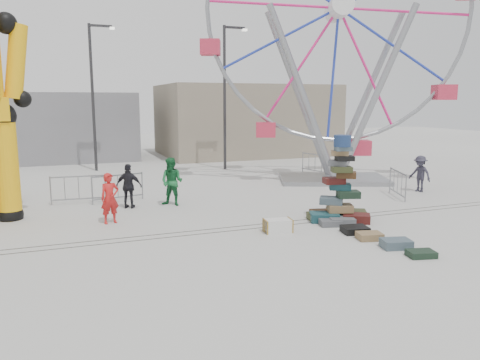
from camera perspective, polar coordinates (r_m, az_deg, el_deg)
name	(u,v)px	position (r m, az deg, el deg)	size (l,w,h in m)	color
ground	(272,233)	(14.11, 3.88, -6.41)	(90.00, 90.00, 0.00)	#9E9E99
track_line_near	(264,227)	(14.64, 2.89, -5.80)	(40.00, 0.04, 0.01)	#47443F
track_line_far	(259,224)	(14.99, 2.28, -5.42)	(40.00, 0.04, 0.01)	#47443F
building_right	(245,120)	(34.74, 0.64, 7.34)	(12.00, 8.00, 5.00)	gray
building_left	(57,126)	(34.35, -21.43, 6.16)	(10.00, 8.00, 4.40)	gray
lamp_post_right	(226,90)	(26.80, -1.70, 10.89)	(1.41, 0.25, 8.00)	#2D2D30
lamp_post_left	(94,90)	(27.38, -17.36, 10.44)	(1.41, 0.25, 8.00)	#2D2D30
suitcase_tower	(340,197)	(15.67, 12.06, -2.02)	(2.21, 1.84, 2.81)	#19464D
ferris_wheel	(338,31)	(23.30, 11.86, 17.31)	(11.60, 4.78, 14.39)	gray
steamer_trunk	(278,226)	(14.14, 4.63, -5.58)	(0.82, 0.48, 0.38)	silver
row_case_0	(320,216)	(15.78, 9.70, -4.37)	(0.78, 0.56, 0.23)	#373E1F
row_case_1	(330,222)	(15.12, 10.93, -5.09)	(0.67, 0.57, 0.20)	#5A5C62
row_case_2	(355,230)	(14.43, 13.84, -5.90)	(0.75, 0.59, 0.20)	black
row_case_3	(370,236)	(13.87, 15.51, -6.60)	(0.69, 0.50, 0.20)	olive
row_case_4	(396,244)	(13.30, 18.50, -7.37)	(0.77, 0.53, 0.24)	#485B67
row_case_5	(421,254)	(12.80, 21.21, -8.38)	(0.68, 0.46, 0.16)	#192E20
barricade_dummy_b	(79,189)	(18.90, -19.06, -1.09)	(2.00, 0.10, 1.10)	gray
barricade_dummy_c	(118,188)	(18.78, -14.66, -0.94)	(2.00, 0.10, 1.10)	gray
barricade_wheel_front	(398,184)	(20.13, 18.66, -0.44)	(2.00, 0.10, 1.10)	gray
barricade_wheel_back	(315,164)	(25.48, 9.13, 1.98)	(2.00, 0.10, 1.10)	gray
pedestrian_red	(110,198)	(15.53, -15.58, -2.16)	(0.60, 0.39, 1.63)	red
pedestrian_green	(172,182)	(17.66, -8.30, -0.21)	(0.88, 0.69, 1.81)	#186230
pedestrian_black	(129,186)	(17.53, -13.39, -0.74)	(0.96, 0.40, 1.64)	black
pedestrian_grey	(420,174)	(21.63, 21.09, 0.72)	(1.01, 0.58, 1.57)	#2A2937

